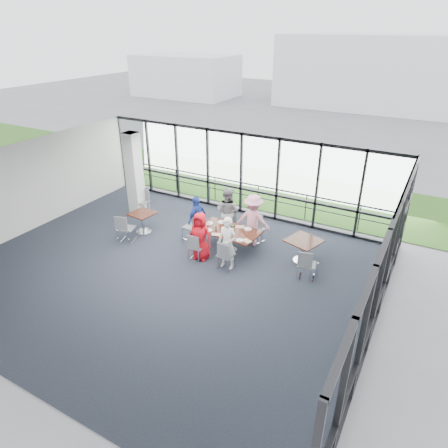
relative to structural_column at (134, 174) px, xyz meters
The scene contains 44 objects.
floor 4.96m from the structural_column, 39.81° to the right, with size 12.00×10.00×0.02m, color #1F232F.
ceiling 4.95m from the structural_column, 39.81° to the right, with size 12.00×10.00×0.04m, color white.
wall_left 3.84m from the structural_column, 128.66° to the right, with size 0.10×10.00×3.20m, color silver.
wall_front 8.77m from the structural_column, 65.77° to the right, with size 12.00×0.10×3.20m, color silver.
curtain_wall_back 4.12m from the structural_column, 29.05° to the left, with size 12.00×0.10×3.20m, color white.
curtain_wall_right 10.06m from the structural_column, 17.35° to the right, with size 0.10×10.00×3.20m, color white.
exit_door 9.64m from the structural_column, ahead, with size 0.12×1.60×2.10m, color black.
structural_column is the anchor object (origin of this frame).
apron 8.04m from the structural_column, 62.78° to the left, with size 80.00×70.00×0.02m, color slate.
grass_strip 6.36m from the structural_column, 54.25° to the left, with size 80.00×5.00×0.01m, color #2A621D.
hangar_main 30.01m from the structural_column, 75.31° to the left, with size 24.00×10.00×6.00m, color white.
hangar_aux 28.85m from the structural_column, 119.94° to the left, with size 10.00×6.00×4.00m, color white.
guard_rail 4.57m from the structural_column, 35.84° to the left, with size 0.06×0.06×12.00m, color #2D2D33.
main_table 4.83m from the structural_column, 11.36° to the right, with size 2.11×1.26×0.75m.
side_table_left 2.08m from the structural_column, 43.69° to the right, with size 0.88×0.88×0.75m.
side_table_right 7.09m from the structural_column, ahead, with size 1.18×1.18×0.75m.
diner_near_left 4.56m from the structural_column, 23.88° to the right, with size 0.78×0.51×1.59m, color red.
diner_near_right 5.49m from the structural_column, 20.12° to the right, with size 0.61×0.45×1.68m, color white.
diner_far_left 4.16m from the structural_column, ahead, with size 0.88×0.54×1.81m, color gray.
diner_far_right 5.21m from the structural_column, ahead, with size 1.17×0.60×1.81m, color pink.
diner_end 3.49m from the structural_column, 13.02° to the right, with size 0.94×0.51×1.61m, color #223F9D.
chair_main_nl 4.59m from the structural_column, 25.20° to the right, with size 0.43×0.43×0.87m, color slate, non-canonical shape.
chair_main_nr 5.57m from the structural_column, 20.83° to the right, with size 0.45×0.45×0.92m, color slate, non-canonical shape.
chair_main_fl 4.38m from the structural_column, ahead, with size 0.40×0.40×0.81m, color slate, non-canonical shape.
chair_main_fr 5.32m from the structural_column, ahead, with size 0.45×0.45×0.91m, color slate, non-canonical shape.
chair_main_end 3.45m from the structural_column, 15.71° to the right, with size 0.46×0.46×0.94m, color slate, non-canonical shape.
chair_spare_la 2.66m from the structural_column, 58.19° to the right, with size 0.47×0.47×0.95m, color slate, non-canonical shape.
chair_spare_lb 1.17m from the structural_column, ahead, with size 0.45×0.45×0.92m, color slate, non-canonical shape.
chair_spare_r 7.64m from the structural_column, ahead, with size 0.45×0.45×0.92m, color slate, non-canonical shape.
plate_nl 4.35m from the structural_column, 17.18° to the right, with size 0.24×0.24×0.01m, color white.
plate_nr 5.51m from the structural_column, 14.66° to the right, with size 0.24×0.24×0.01m, color white.
plate_fl 4.28m from the structural_column, ahead, with size 0.28×0.28×0.01m, color white.
plate_fr 5.27m from the structural_column, ahead, with size 0.25×0.25×0.01m, color white.
plate_end 4.01m from the structural_column, 12.14° to the right, with size 0.28×0.28×0.01m, color white.
tumbler_a 4.53m from the structural_column, 15.22° to the right, with size 0.07×0.07×0.13m, color white.
tumbler_b 5.09m from the structural_column, 12.61° to the right, with size 0.07×0.07×0.13m, color white.
tumbler_c 4.78m from the structural_column, ahead, with size 0.07×0.07×0.15m, color white.
tumbler_d 4.06m from the structural_column, 14.52° to the right, with size 0.07×0.07×0.14m, color white.
menu_a 4.73m from the structural_column, 17.43° to the right, with size 0.28×0.19×0.00m, color beige.
menu_b 5.69m from the structural_column, 13.29° to the right, with size 0.29×0.20×0.00m, color beige.
menu_c 4.96m from the structural_column, ahead, with size 0.29×0.21×0.00m, color beige.
condiment_caddy 4.86m from the structural_column, 11.09° to the right, with size 0.10×0.07×0.04m, color black.
ketchup_bottle 4.83m from the structural_column, 10.53° to the right, with size 0.06×0.06×0.18m, color #A40007.
green_bottle 4.93m from the structural_column, 11.14° to the right, with size 0.05×0.05×0.20m, color #226924.
Camera 1 is at (6.50, -8.09, 6.76)m, focal length 32.00 mm.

